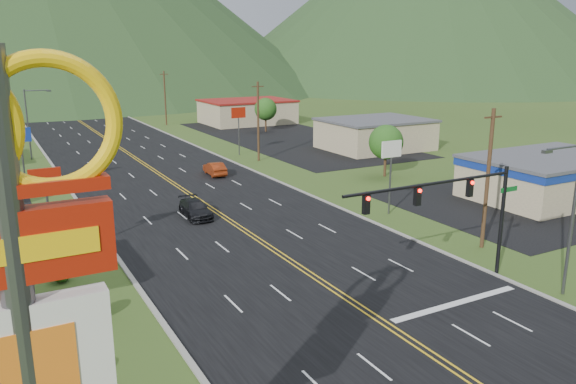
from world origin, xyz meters
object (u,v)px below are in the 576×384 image
traffic_signal (456,201)px  car_dark_mid (195,209)px  pylon_sign (19,303)px  streetlight_east (570,210)px  streetlight_west (30,119)px  car_red_far (215,169)px

traffic_signal → car_dark_mid: bearing=112.2°
pylon_sign → streetlight_east: 29.58m
streetlight_west → car_red_far: streetlight_west is taller
traffic_signal → car_red_far: traffic_signal is taller
traffic_signal → car_red_far: bearing=91.7°
traffic_signal → streetlight_east: size_ratio=1.46×
pylon_sign → car_dark_mid: pylon_sign is taller
pylon_sign → streetlight_east: size_ratio=1.56×
traffic_signal → streetlight_west: 58.88m
traffic_signal → car_red_far: 35.99m
traffic_signal → streetlight_west: streetlight_west is taller
streetlight_west → car_red_far: 26.92m
car_dark_mid → car_red_far: 16.43m
traffic_signal → streetlight_east: (4.70, -4.00, -0.15)m
car_dark_mid → pylon_sign: bearing=-111.6°
traffic_signal → streetlight_east: 6.17m
traffic_signal → car_red_far: size_ratio=2.93×
traffic_signal → car_dark_mid: 23.22m
pylon_sign → streetlight_east: (28.18, 8.00, -4.12)m
streetlight_east → car_red_far: bearing=98.3°
car_dark_mid → car_red_far: (7.51, 14.61, 0.03)m
streetlight_east → streetlight_west: (-22.86, 60.00, 0.00)m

